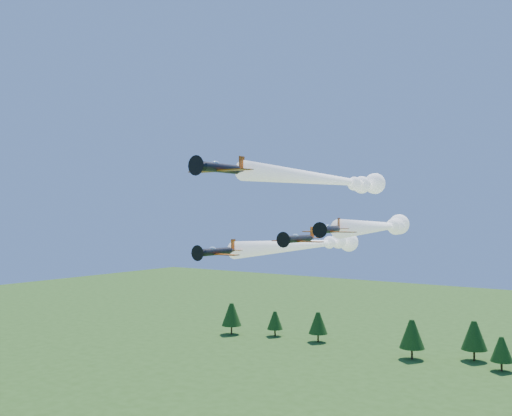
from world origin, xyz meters
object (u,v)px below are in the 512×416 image
Objects in this scene: plane_lead at (331,180)px; plane_left at (310,244)px; plane_slot at (299,239)px; plane_right at (382,226)px.

plane_lead is 1.04× the size of plane_left.
plane_slot reaches higher than plane_left.
plane_lead is 16.31m from plane_left.
plane_right is 17.75m from plane_slot.
plane_right reaches higher than plane_slot.
plane_lead is at bearing -44.78° from plane_left.
plane_lead is 1.13× the size of plane_right.
plane_slot is (-5.81, -16.69, -1.63)m from plane_right.
plane_lead reaches higher than plane_left.
plane_left is at bearing 135.80° from plane_lead.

